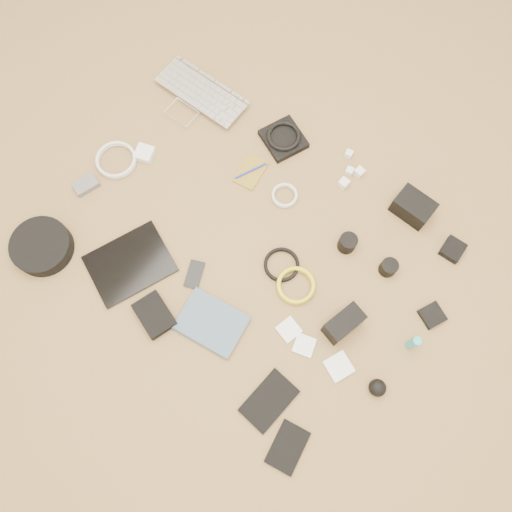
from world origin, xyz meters
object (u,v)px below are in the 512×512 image
Objects in this scene: dslr_camera at (413,207)px; paperback at (199,344)px; laptop at (193,102)px; phone at (194,274)px; tablet at (130,264)px; headphone_case at (42,246)px.

paperback is at bearing -107.88° from dslr_camera.
laptop is 3.70× the size of phone.
tablet is 2.77× the size of phone.
laptop is 2.72× the size of dslr_camera.
paperback is at bearing 11.64° from tablet.
paperback is (0.37, -0.07, 0.00)m from tablet.
tablet is 0.32m from headphone_case.
dslr_camera is at bearing 43.70° from headphone_case.
paperback is at bearing -49.31° from laptop.
headphone_case is (-0.04, -0.79, 0.01)m from laptop.
tablet is at bearing 71.16° from paperback.
tablet is at bearing -129.25° from dslr_camera.
laptop is at bearing 87.37° from headphone_case.
phone is (-0.47, -0.67, -0.04)m from dslr_camera.
laptop is at bearing 106.36° from phone.
dslr_camera is 0.49× the size of tablet.
tablet is 1.28× the size of paperback.
laptop is 1.71× the size of paperback.
dslr_camera is at bearing 71.07° from tablet.
dslr_camera reaches higher than phone.
laptop reaches higher than tablet.
tablet is at bearing -175.70° from phone.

